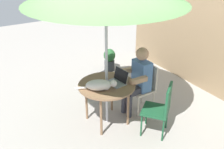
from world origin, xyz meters
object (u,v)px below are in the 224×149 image
chair_empty (161,106)px  cat (100,85)px  chair_occupied (145,84)px  potted_plant_near_fence (109,59)px  person_seated (138,77)px  laptop (118,79)px  patio_table (107,88)px

chair_empty → cat: (-0.61, -0.73, 0.30)m
chair_occupied → potted_plant_near_fence: 1.78m
person_seated → laptop: size_ratio=3.72×
chair_occupied → potted_plant_near_fence: chair_occupied is taller
patio_table → cat: size_ratio=1.61×
chair_occupied → patio_table: bearing=-90.0°
chair_empty → potted_plant_near_fence: size_ratio=1.63×
patio_table → chair_empty: (0.70, 0.56, -0.15)m
chair_occupied → person_seated: size_ratio=0.72×
chair_occupied → laptop: laptop is taller
patio_table → chair_occupied: (0.00, 0.79, -0.15)m
chair_occupied → person_seated: (0.00, -0.16, 0.17)m
chair_occupied → chair_empty: same height
chair_occupied → laptop: bearing=-85.7°
chair_occupied → potted_plant_near_fence: bearing=169.9°
patio_table → chair_empty: 0.91m
cat → potted_plant_near_fence: size_ratio=1.07×
person_seated → laptop: (0.04, -0.44, 0.11)m
chair_occupied → cat: bearing=-84.1°
patio_table → potted_plant_near_fence: 2.09m
chair_occupied → chair_empty: bearing=-18.3°
cat → potted_plant_near_fence: (-1.84, 1.27, -0.53)m
chair_empty → chair_occupied: bearing=161.7°
potted_plant_near_fence → laptop: bearing=-26.9°
patio_table → chair_occupied: chair_occupied is taller
patio_table → cat: (0.10, -0.17, 0.15)m
patio_table → chair_empty: size_ratio=1.06×
chair_empty → potted_plant_near_fence: chair_empty is taller
laptop → potted_plant_near_fence: size_ratio=0.61×
chair_empty → potted_plant_near_fence: bearing=167.4°
person_seated → chair_empty: bearing=-6.2°
person_seated → potted_plant_near_fence: 1.84m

